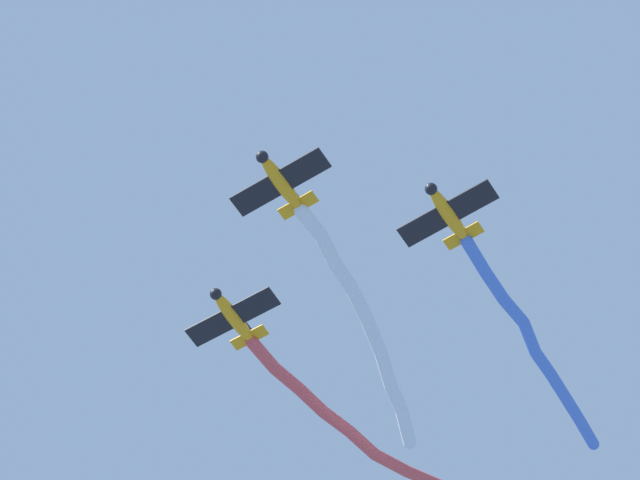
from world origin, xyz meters
TOP-DOWN VIEW (x-y plane):
  - airplane_lead at (-1.62, 0.70)m, footprint 5.43×6.34m
  - smoke_trail_lead at (-10.98, -7.89)m, footprint 15.15×16.23m
  - airplane_left_wing at (-12.34, 2.51)m, footprint 5.41×6.37m
  - smoke_trail_left_wing at (-22.17, -4.95)m, footprint 16.46×13.09m
  - airplane_right_wing at (-2.30, -10.15)m, footprint 5.46×6.28m
  - smoke_trail_right_wing at (-15.59, -17.74)m, footprint 24.60×11.07m

SIDE VIEW (x-z plane):
  - airplane_lead at x=-1.62m, z-range 81.63..83.33m
  - airplane_left_wing at x=-12.34m, z-range 81.63..83.33m
  - smoke_trail_left_wing at x=-22.17m, z-range 81.57..83.62m
  - airplane_right_wing at x=-2.30m, z-range 81.93..83.63m
  - smoke_trail_lead at x=-10.98m, z-range 81.99..83.89m
  - smoke_trail_right_wing at x=-15.59m, z-range 82.49..86.64m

